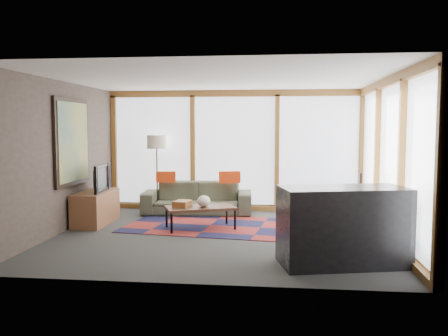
# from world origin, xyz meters

# --- Properties ---
(ground) EXTENTS (5.50, 5.50, 0.00)m
(ground) POSITION_xyz_m (0.00, 0.00, 0.00)
(ground) COLOR #2C2C29
(ground) RESTS_ON ground
(room_envelope) EXTENTS (5.52, 5.02, 2.62)m
(room_envelope) POSITION_xyz_m (0.49, 0.56, 1.54)
(room_envelope) COLOR #3C312A
(room_envelope) RESTS_ON ground
(rug) EXTENTS (3.22, 2.29, 0.01)m
(rug) POSITION_xyz_m (-0.29, 0.74, 0.01)
(rug) COLOR maroon
(rug) RESTS_ON ground
(sofa) EXTENTS (2.31, 1.04, 0.66)m
(sofa) POSITION_xyz_m (-0.74, 1.93, 0.33)
(sofa) COLOR #3A3F2F
(sofa) RESTS_ON ground
(pillow_left) EXTENTS (0.43, 0.22, 0.23)m
(pillow_left) POSITION_xyz_m (-1.40, 1.89, 0.77)
(pillow_left) COLOR #BC320D
(pillow_left) RESTS_ON sofa
(pillow_right) EXTENTS (0.46, 0.23, 0.24)m
(pillow_right) POSITION_xyz_m (-0.05, 1.91, 0.78)
(pillow_right) COLOR #BC320D
(pillow_right) RESTS_ON sofa
(floor_lamp) EXTENTS (0.41, 0.41, 1.64)m
(floor_lamp) POSITION_xyz_m (-1.65, 2.13, 0.82)
(floor_lamp) COLOR black
(floor_lamp) RESTS_ON ground
(coffee_table) EXTENTS (1.35, 1.02, 0.40)m
(coffee_table) POSITION_xyz_m (-0.43, 0.44, 0.20)
(coffee_table) COLOR black
(coffee_table) RESTS_ON ground
(book_stack) EXTENTS (0.32, 0.37, 0.11)m
(book_stack) POSITION_xyz_m (-0.74, 0.40, 0.46)
(book_stack) COLOR brown
(book_stack) RESTS_ON coffee_table
(vase) EXTENTS (0.27, 0.27, 0.20)m
(vase) POSITION_xyz_m (-0.36, 0.42, 0.50)
(vase) COLOR beige
(vase) RESTS_ON coffee_table
(bookshelf) EXTENTS (0.39, 2.15, 0.54)m
(bookshelf) POSITION_xyz_m (2.43, 0.64, 0.27)
(bookshelf) COLOR black
(bookshelf) RESTS_ON ground
(bowl_a) EXTENTS (0.21, 0.21, 0.09)m
(bowl_a) POSITION_xyz_m (2.39, 0.12, 0.58)
(bowl_a) COLOR black
(bowl_a) RESTS_ON bookshelf
(bowl_b) EXTENTS (0.16, 0.16, 0.08)m
(bowl_b) POSITION_xyz_m (2.42, 0.48, 0.57)
(bowl_b) COLOR black
(bowl_b) RESTS_ON bookshelf
(shelf_picture) EXTENTS (0.07, 0.32, 0.42)m
(shelf_picture) POSITION_xyz_m (2.49, 1.36, 0.75)
(shelf_picture) COLOR black
(shelf_picture) RESTS_ON bookshelf
(tv_console) EXTENTS (0.51, 1.22, 0.61)m
(tv_console) POSITION_xyz_m (-2.44, 0.67, 0.31)
(tv_console) COLOR brown
(tv_console) RESTS_ON ground
(television) EXTENTS (0.18, 0.89, 0.51)m
(television) POSITION_xyz_m (-2.39, 0.64, 0.87)
(television) COLOR black
(television) RESTS_ON tv_console
(bar_counter) EXTENTS (1.76, 1.11, 1.03)m
(bar_counter) POSITION_xyz_m (1.79, -1.51, 0.52)
(bar_counter) COLOR black
(bar_counter) RESTS_ON ground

